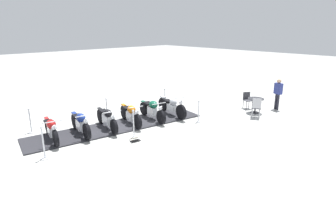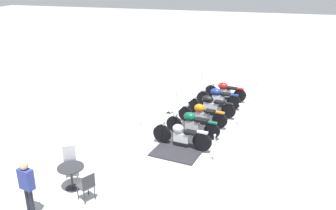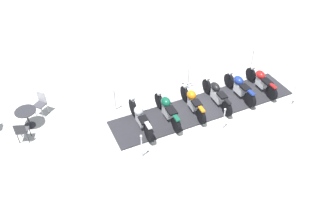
{
  "view_description": "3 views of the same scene",
  "coord_description": "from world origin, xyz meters",
  "px_view_note": "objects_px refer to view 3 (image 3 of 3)",
  "views": [
    {
      "loc": [
        -6.24,
        -9.67,
        4.2
      ],
      "look_at": [
        2.12,
        -0.86,
        0.75
      ],
      "focal_mm": 29.46,
      "sensor_mm": 36.0,
      "label": 1
    },
    {
      "loc": [
        14.34,
        2.15,
        6.25
      ],
      "look_at": [
        1.52,
        -1.31,
        1.14
      ],
      "focal_mm": 38.8,
      "sensor_mm": 36.0,
      "label": 2
    },
    {
      "loc": [
        7.59,
        8.2,
        9.2
      ],
      "look_at": [
        1.64,
        -0.23,
        0.75
      ],
      "focal_mm": 37.77,
      "sensor_mm": 36.0,
      "label": 3
    }
  ],
  "objects_px": {
    "motorcycle_copper": "(192,101)",
    "stanchion_left_rear": "(142,150)",
    "motorcycle_chrome": "(140,117)",
    "stanchion_left_mid": "(223,123)",
    "info_placard": "(187,82)",
    "motorcycle_maroon": "(261,80)",
    "motorcycle_forest": "(167,109)",
    "stanchion_right_rear": "(115,103)",
    "cafe_chair_near_table": "(41,102)",
    "motorcycle_navy": "(239,87)",
    "cafe_chair_across_table": "(22,131)",
    "stanchion_right_front": "(251,64)",
    "stanchion_right_mid": "(188,83)",
    "stanchion_left_front": "(292,99)",
    "motorcycle_black": "(216,93)",
    "cafe_table": "(26,115)"
  },
  "relations": [
    {
      "from": "stanchion_right_mid",
      "to": "stanchion_left_mid",
      "type": "bearing_deg",
      "value": 80.28
    },
    {
      "from": "motorcycle_forest",
      "to": "motorcycle_chrome",
      "type": "xyz_separation_m",
      "value": [
        1.09,
        -0.18,
        -0.02
      ]
    },
    {
      "from": "motorcycle_forest",
      "to": "motorcycle_maroon",
      "type": "bearing_deg",
      "value": -89.45
    },
    {
      "from": "motorcycle_navy",
      "to": "cafe_table",
      "type": "bearing_deg",
      "value": 75.92
    },
    {
      "from": "stanchion_left_mid",
      "to": "stanchion_right_front",
      "type": "bearing_deg",
      "value": -149.27
    },
    {
      "from": "motorcycle_maroon",
      "to": "stanchion_left_front",
      "type": "height_order",
      "value": "stanchion_left_front"
    },
    {
      "from": "stanchion_right_rear",
      "to": "cafe_chair_across_table",
      "type": "distance_m",
      "value": 3.59
    },
    {
      "from": "stanchion_left_front",
      "to": "stanchion_left_mid",
      "type": "bearing_deg",
      "value": -9.72
    },
    {
      "from": "stanchion_left_rear",
      "to": "cafe_chair_across_table",
      "type": "distance_m",
      "value": 4.4
    },
    {
      "from": "motorcycle_maroon",
      "to": "stanchion_left_mid",
      "type": "distance_m",
      "value": 3.13
    },
    {
      "from": "motorcycle_copper",
      "to": "cafe_table",
      "type": "height_order",
      "value": "motorcycle_copper"
    },
    {
      "from": "motorcycle_copper",
      "to": "motorcycle_forest",
      "type": "xyz_separation_m",
      "value": [
        1.1,
        -0.18,
        0.02
      ]
    },
    {
      "from": "motorcycle_chrome",
      "to": "info_placard",
      "type": "bearing_deg",
      "value": -58.24
    },
    {
      "from": "motorcycle_copper",
      "to": "stanchion_left_rear",
      "type": "bearing_deg",
      "value": 121.13
    },
    {
      "from": "stanchion_right_mid",
      "to": "motorcycle_chrome",
      "type": "bearing_deg",
      "value": 16.63
    },
    {
      "from": "motorcycle_navy",
      "to": "stanchion_right_mid",
      "type": "distance_m",
      "value": 2.16
    },
    {
      "from": "stanchion_left_mid",
      "to": "cafe_chair_near_table",
      "type": "bearing_deg",
      "value": -42.77
    },
    {
      "from": "motorcycle_chrome",
      "to": "stanchion_left_mid",
      "type": "relative_size",
      "value": 2.24
    },
    {
      "from": "motorcycle_maroon",
      "to": "info_placard",
      "type": "relative_size",
      "value": 4.94
    },
    {
      "from": "motorcycle_navy",
      "to": "cafe_chair_across_table",
      "type": "relative_size",
      "value": 2.42
    },
    {
      "from": "motorcycle_chrome",
      "to": "cafe_chair_near_table",
      "type": "height_order",
      "value": "motorcycle_chrome"
    },
    {
      "from": "stanchion_left_rear",
      "to": "stanchion_right_front",
      "type": "bearing_deg",
      "value": -166.63
    },
    {
      "from": "motorcycle_forest",
      "to": "info_placard",
      "type": "bearing_deg",
      "value": -45.23
    },
    {
      "from": "motorcycle_navy",
      "to": "cafe_chair_across_table",
      "type": "xyz_separation_m",
      "value": [
        8.21,
        -2.55,
        -0.0
      ]
    },
    {
      "from": "stanchion_right_front",
      "to": "cafe_table",
      "type": "bearing_deg",
      "value": -12.77
    },
    {
      "from": "motorcycle_black",
      "to": "info_placard",
      "type": "xyz_separation_m",
      "value": [
        0.11,
        -1.79,
        -0.45
      ]
    },
    {
      "from": "stanchion_right_front",
      "to": "info_placard",
      "type": "distance_m",
      "value": 3.18
    },
    {
      "from": "info_placard",
      "to": "motorcycle_forest",
      "type": "bearing_deg",
      "value": -135.73
    },
    {
      "from": "stanchion_right_rear",
      "to": "cafe_table",
      "type": "relative_size",
      "value": 1.3
    },
    {
      "from": "motorcycle_copper",
      "to": "info_placard",
      "type": "height_order",
      "value": "motorcycle_copper"
    },
    {
      "from": "stanchion_right_front",
      "to": "stanchion_right_rear",
      "type": "height_order",
      "value": "stanchion_right_front"
    },
    {
      "from": "info_placard",
      "to": "stanchion_left_mid",
      "type": "bearing_deg",
      "value": -92.6
    },
    {
      "from": "motorcycle_forest",
      "to": "motorcycle_black",
      "type": "bearing_deg",
      "value": -89.17
    },
    {
      "from": "motorcycle_forest",
      "to": "stanchion_right_front",
      "type": "bearing_deg",
      "value": -74.04
    },
    {
      "from": "stanchion_right_front",
      "to": "cafe_chair_near_table",
      "type": "bearing_deg",
      "value": -16.35
    },
    {
      "from": "motorcycle_maroon",
      "to": "cafe_chair_near_table",
      "type": "height_order",
      "value": "cafe_chair_near_table"
    },
    {
      "from": "stanchion_right_mid",
      "to": "stanchion_left_front",
      "type": "bearing_deg",
      "value": 129.83
    },
    {
      "from": "motorcycle_forest",
      "to": "cafe_chair_across_table",
      "type": "relative_size",
      "value": 2.54
    },
    {
      "from": "motorcycle_copper",
      "to": "stanchion_left_rear",
      "type": "height_order",
      "value": "stanchion_left_rear"
    },
    {
      "from": "motorcycle_forest",
      "to": "stanchion_right_rear",
      "type": "relative_size",
      "value": 2.17
    },
    {
      "from": "motorcycle_copper",
      "to": "motorcycle_forest",
      "type": "distance_m",
      "value": 1.11
    },
    {
      "from": "motorcycle_chrome",
      "to": "stanchion_left_mid",
      "type": "distance_m",
      "value": 3.13
    },
    {
      "from": "stanchion_right_rear",
      "to": "stanchion_right_front",
      "type": "bearing_deg",
      "value": 170.28
    },
    {
      "from": "motorcycle_chrome",
      "to": "stanchion_right_front",
      "type": "height_order",
      "value": "stanchion_right_front"
    },
    {
      "from": "stanchion_right_front",
      "to": "stanchion_left_mid",
      "type": "xyz_separation_m",
      "value": [
        3.72,
        2.21,
        -0.06
      ]
    },
    {
      "from": "stanchion_right_rear",
      "to": "cafe_chair_near_table",
      "type": "xyz_separation_m",
      "value": [
        2.45,
        -1.51,
        0.19
      ]
    },
    {
      "from": "motorcycle_black",
      "to": "cafe_chair_across_table",
      "type": "distance_m",
      "value": 7.5
    },
    {
      "from": "motorcycle_chrome",
      "to": "info_placard",
      "type": "height_order",
      "value": "motorcycle_chrome"
    },
    {
      "from": "motorcycle_black",
      "to": "motorcycle_copper",
      "type": "height_order",
      "value": "motorcycle_copper"
    },
    {
      "from": "motorcycle_forest",
      "to": "stanchion_right_mid",
      "type": "xyz_separation_m",
      "value": [
        -1.87,
        -1.07,
        -0.18
      ]
    }
  ]
}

